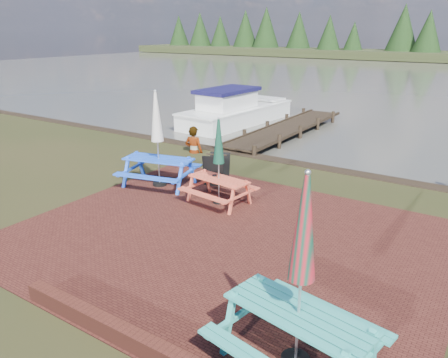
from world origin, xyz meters
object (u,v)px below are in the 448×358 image
at_px(picnic_table_red, 219,175).
at_px(jetty, 286,128).
at_px(picnic_table_teal, 299,304).
at_px(picnic_table_blue, 158,154).
at_px(person, 193,127).
at_px(chalkboard, 216,170).
at_px(boat_jetty, 235,112).

relative_size(picnic_table_red, jetty, 0.25).
xyz_separation_m(picnic_table_teal, picnic_table_blue, (-6.28, 4.40, -0.01)).
height_order(jetty, person, person).
relative_size(picnic_table_teal, jetty, 0.30).
distance_m(picnic_table_teal, picnic_table_blue, 7.67).
bearing_deg(picnic_table_teal, jetty, 126.44).
xyz_separation_m(picnic_table_blue, chalkboard, (1.39, 0.88, -0.46)).
bearing_deg(person, chalkboard, 128.83).
height_order(picnic_table_blue, jetty, picnic_table_blue).
height_order(picnic_table_blue, boat_jetty, picnic_table_blue).
height_order(picnic_table_red, boat_jetty, picnic_table_red).
xyz_separation_m(picnic_table_teal, person, (-7.60, 7.80, 0.01)).
distance_m(picnic_table_red, picnic_table_blue, 2.19).
bearing_deg(chalkboard, jetty, 80.37).
bearing_deg(person, picnic_table_teal, 125.87).
bearing_deg(picnic_table_teal, person, 144.59).
distance_m(picnic_table_teal, boat_jetty, 16.78).
xyz_separation_m(picnic_table_red, chalkboard, (-0.79, 1.05, -0.29)).
relative_size(picnic_table_teal, picnic_table_red, 1.23).
relative_size(picnic_table_teal, picnic_table_blue, 1.01).
relative_size(picnic_table_blue, person, 1.40).
distance_m(picnic_table_red, person, 4.99).
relative_size(picnic_table_red, person, 1.15).
height_order(picnic_table_red, chalkboard, picnic_table_red).
distance_m(picnic_table_red, boat_jetty, 11.00).
bearing_deg(chalkboard, boat_jetty, 98.43).
relative_size(picnic_table_blue, boat_jetty, 0.39).
bearing_deg(picnic_table_red, boat_jetty, 126.45).
height_order(picnic_table_teal, person, picnic_table_teal).
bearing_deg(picnic_table_blue, person, 98.12).
bearing_deg(picnic_table_teal, picnic_table_red, 144.36).
bearing_deg(picnic_table_blue, boat_jetty, 96.07).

